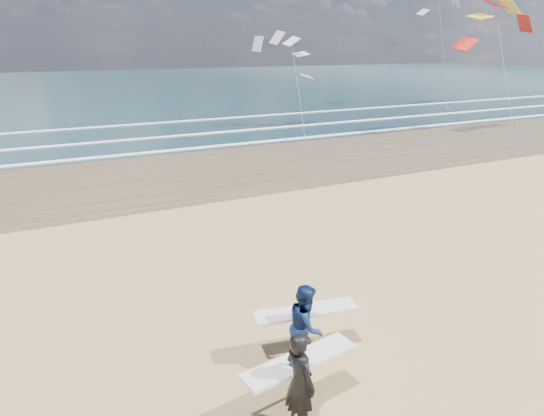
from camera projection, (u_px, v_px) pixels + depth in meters
wet_sand_strip at (434, 141)px, 32.80m from camera, size 220.00×12.00×0.01m
ocean at (191, 84)px, 78.53m from camera, size 220.00×100.00×0.02m
foam_breakers at (348, 120)px, 41.34m from camera, size 220.00×11.70×0.05m
surfer_near at (300, 380)px, 8.07m from camera, size 2.25×1.13×1.89m
surfer_far at (306, 325)px, 9.74m from camera, size 2.26×1.35×1.81m
kite_0 at (501, 47)px, 32.71m from camera, size 6.95×4.86×10.18m
kite_1 at (296, 74)px, 35.64m from camera, size 5.56×4.71×7.53m
kite_5 at (442, 41)px, 48.73m from camera, size 5.23×4.68×12.26m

